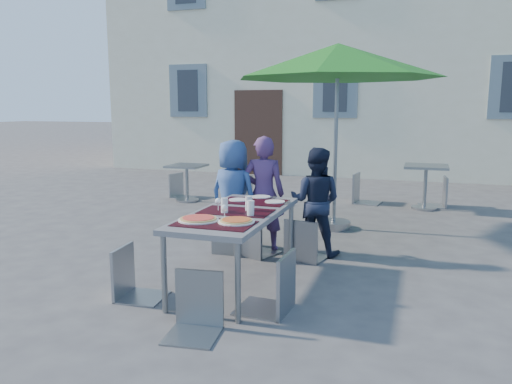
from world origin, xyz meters
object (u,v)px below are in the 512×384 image
(chair_1, at_px, (252,207))
(chair_5, at_px, (195,268))
(pizza_near_right, at_px, (236,221))
(child_2, at_px, (315,202))
(bg_chair_l_0, at_px, (179,171))
(cafe_table_1, at_px, (426,179))
(chair_0, at_px, (232,205))
(chair_3, at_px, (131,242))
(child_0, at_px, (233,194))
(dining_table, at_px, (236,217))
(cafe_table_0, at_px, (187,177))
(bg_chair_r_1, at_px, (440,173))
(bg_chair_l_1, at_px, (363,170))
(chair_4, at_px, (275,246))
(child_1, at_px, (264,194))
(chair_2, at_px, (305,214))
(bg_chair_r_0, at_px, (242,173))
(patio_umbrella, at_px, (338,62))
(pizza_near_left, at_px, (198,219))

(chair_1, relative_size, chair_5, 1.12)
(pizza_near_right, xyz_separation_m, child_2, (0.36, 1.74, -0.12))
(bg_chair_l_0, height_order, cafe_table_1, bg_chair_l_0)
(child_2, relative_size, chair_0, 1.27)
(pizza_near_right, relative_size, chair_1, 0.33)
(chair_3, relative_size, bg_chair_l_0, 1.03)
(cafe_table_1, bearing_deg, pizza_near_right, -107.99)
(child_0, relative_size, bg_chair_l_0, 1.54)
(dining_table, xyz_separation_m, chair_5, (0.07, -1.11, -0.16))
(chair_3, height_order, cafe_table_0, chair_3)
(pizza_near_right, distance_m, child_2, 1.78)
(dining_table, height_order, bg_chair_r_1, bg_chair_r_1)
(bg_chair_r_1, bearing_deg, bg_chair_l_1, -177.08)
(chair_4, bearing_deg, child_2, 91.01)
(child_1, height_order, cafe_table_1, child_1)
(chair_2, xyz_separation_m, bg_chair_r_0, (-1.85, 2.95, 0.04))
(chair_4, relative_size, patio_umbrella, 0.35)
(pizza_near_right, relative_size, patio_umbrella, 0.11)
(bg_chair_r_0, distance_m, bg_chair_r_1, 3.55)
(chair_1, bearing_deg, pizza_near_left, -90.44)
(cafe_table_0, xyz_separation_m, bg_chair_l_0, (-0.33, 0.33, 0.07))
(cafe_table_1, height_order, bg_chair_r_1, bg_chair_r_1)
(child_2, relative_size, chair_5, 1.43)
(dining_table, xyz_separation_m, chair_1, (-0.17, 0.98, -0.10))
(chair_2, xyz_separation_m, chair_5, (-0.39, -2.09, -0.02))
(child_2, height_order, chair_4, child_2)
(dining_table, relative_size, cafe_table_0, 2.67)
(pizza_near_right, bearing_deg, chair_0, 112.77)
(cafe_table_0, bearing_deg, bg_chair_r_0, 0.47)
(chair_2, relative_size, bg_chair_l_0, 1.05)
(pizza_near_right, bearing_deg, chair_4, -13.61)
(chair_3, relative_size, cafe_table_1, 1.19)
(pizza_near_left, bearing_deg, cafe_table_1, 68.57)
(chair_3, distance_m, chair_5, 1.00)
(pizza_near_left, xyz_separation_m, chair_0, (-0.26, 1.50, -0.17))
(pizza_near_left, relative_size, chair_4, 0.37)
(chair_1, bearing_deg, bg_chair_r_1, 60.44)
(pizza_near_left, bearing_deg, child_2, 68.14)
(chair_1, xyz_separation_m, chair_3, (-0.63, -1.62, -0.06))
(bg_chair_l_0, bearing_deg, pizza_near_left, -60.94)
(pizza_near_right, height_order, chair_1, chair_1)
(child_2, height_order, cafe_table_0, child_2)
(bg_chair_l_0, relative_size, cafe_table_1, 1.16)
(child_0, xyz_separation_m, chair_5, (0.58, -2.35, -0.16))
(dining_table, distance_m, cafe_table_0, 4.65)
(child_2, distance_m, bg_chair_l_0, 4.46)
(chair_3, xyz_separation_m, bg_chair_l_0, (-2.01, 4.89, -0.02))
(chair_0, xyz_separation_m, bg_chair_l_1, (1.13, 3.79, 0.01))
(patio_umbrella, xyz_separation_m, cafe_table_1, (1.27, 1.89, -1.85))
(child_1, xyz_separation_m, chair_3, (-0.68, -1.92, -0.18))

